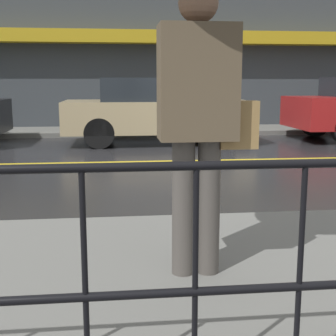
# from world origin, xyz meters

# --- Properties ---
(ground_plane) EXTENTS (80.00, 80.00, 0.00)m
(ground_plane) POSITION_xyz_m (0.00, 0.00, 0.00)
(ground_plane) COLOR #262628
(sidewalk_far) EXTENTS (28.00, 1.84, 0.12)m
(sidewalk_far) POSITION_xyz_m (0.00, 4.69, 0.06)
(sidewalk_far) COLOR slate
(sidewalk_far) RESTS_ON ground_plane
(lane_marking) EXTENTS (25.20, 0.12, 0.01)m
(lane_marking) POSITION_xyz_m (0.00, 0.00, 0.00)
(lane_marking) COLOR gold
(lane_marking) RESTS_ON ground_plane
(building_storefront) EXTENTS (28.00, 0.85, 4.72)m
(building_storefront) POSITION_xyz_m (0.00, 5.73, 2.38)
(building_storefront) COLOR #383D42
(building_storefront) RESTS_ON ground_plane
(pedestrian) EXTENTS (1.02, 1.02, 2.23)m
(pedestrian) POSITION_xyz_m (-1.29, -5.13, 1.82)
(pedestrian) COLOR #4C4742
(pedestrian) RESTS_ON sidewalk_near
(car_tan) EXTENTS (4.14, 1.82, 1.45)m
(car_tan) POSITION_xyz_m (-0.89, 2.56, 0.74)
(car_tan) COLOR tan
(car_tan) RESTS_ON ground_plane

